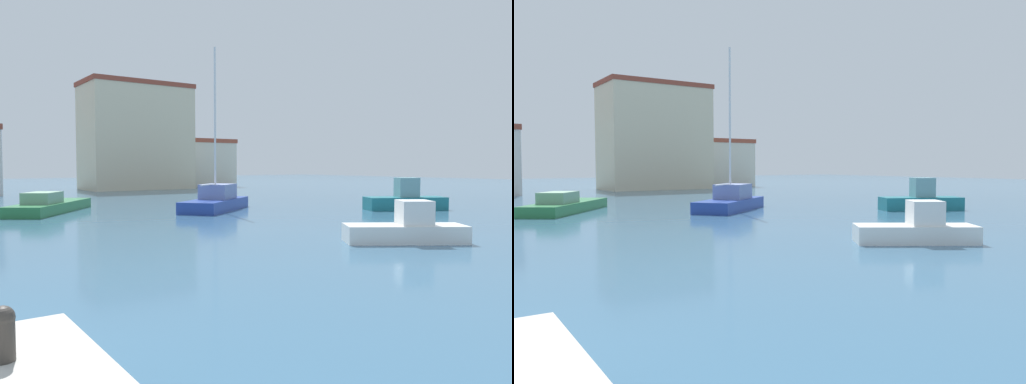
% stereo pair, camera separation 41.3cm
% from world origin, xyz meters
% --- Properties ---
extents(water, '(160.00, 160.00, 0.00)m').
position_xyz_m(water, '(15.00, 20.00, 0.00)').
color(water, '#38607F').
rests_on(water, ground).
extents(mooring_bollard, '(0.22, 0.22, 0.52)m').
position_xyz_m(mooring_bollard, '(2.31, -2.56, 1.18)').
color(mooring_bollard, '#38332D').
rests_on(mooring_bollard, pier_quay).
extents(sailboat_blue_inner_mooring, '(6.26, 5.60, 9.63)m').
position_xyz_m(sailboat_blue_inner_mooring, '(16.77, 17.84, 0.59)').
color(sailboat_blue_inner_mooring, '#233D93').
rests_on(sailboat_blue_inner_mooring, water).
extents(motorboat_teal_outer_mooring, '(4.98, 3.61, 1.94)m').
position_xyz_m(motorboat_teal_outer_mooring, '(26.22, 11.40, 0.58)').
color(motorboat_teal_outer_mooring, '#1E707A').
rests_on(motorboat_teal_outer_mooring, water).
extents(motorboat_white_far_right, '(4.19, 3.44, 1.47)m').
position_xyz_m(motorboat_white_far_right, '(15.83, 3.33, 0.47)').
color(motorboat_white_far_right, white).
rests_on(motorboat_white_far_right, water).
extents(motorboat_green_center_channel, '(6.05, 7.24, 1.21)m').
position_xyz_m(motorboat_green_center_channel, '(8.26, 22.04, 0.40)').
color(motorboat_green_center_channel, '#28703D').
rests_on(motorboat_green_center_channel, water).
extents(yacht_club, '(11.50, 7.05, 11.78)m').
position_xyz_m(yacht_club, '(22.92, 45.50, 5.90)').
color(yacht_club, beige).
rests_on(yacht_club, ground).
extents(warehouse_block, '(12.26, 6.20, 5.93)m').
position_xyz_m(warehouse_block, '(29.73, 47.53, 2.97)').
color(warehouse_block, beige).
rests_on(warehouse_block, ground).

